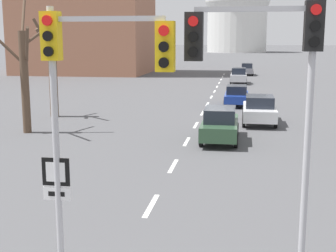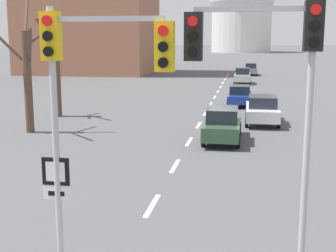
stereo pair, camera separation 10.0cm
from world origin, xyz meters
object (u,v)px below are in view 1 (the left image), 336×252
object	(u,v)px
route_sign_post	(57,192)
sedan_far_left	(247,69)
sedan_near_right	(220,124)
sedan_mid_centre	(259,109)
sedan_near_left	(239,76)
sedan_far_right	(237,95)
traffic_signal_centre_tall	(90,74)
traffic_signal_near_right	(271,67)

from	to	relation	value
route_sign_post	sedan_far_left	size ratio (longest dim) A/B	0.56
sedan_near_right	sedan_mid_centre	bearing A→B (deg)	68.53
route_sign_post	sedan_near_right	bearing A→B (deg)	78.29
sedan_near_left	sedan_far_right	world-z (taller)	sedan_near_left
sedan_near_left	sedan_far_left	size ratio (longest dim) A/B	0.98
sedan_near_left	sedan_near_right	world-z (taller)	sedan_near_left
traffic_signal_centre_tall	sedan_far_left	distance (m)	57.12
route_sign_post	sedan_near_left	bearing A→B (deg)	85.59
sedan_near_right	sedan_far_right	size ratio (longest dim) A/B	1.07
traffic_signal_near_right	sedan_mid_centre	world-z (taller)	traffic_signal_near_right
sedan_near_left	sedan_near_right	bearing A→B (deg)	-91.12
route_sign_post	sedan_far_right	bearing A→B (deg)	82.55
sedan_near_left	sedan_near_right	distance (m)	30.55
traffic_signal_centre_tall	traffic_signal_near_right	distance (m)	3.59
route_sign_post	sedan_near_right	distance (m)	13.84
route_sign_post	sedan_mid_centre	xyz separation A→B (m)	(4.85, 18.72, -0.87)
traffic_signal_near_right	sedan_far_left	xyz separation A→B (m)	(0.05, 56.39, -3.54)
sedan_near_left	sedan_far_right	bearing A→B (deg)	-89.92
traffic_signal_near_right	sedan_mid_centre	xyz separation A→B (m)	(0.49, 18.22, -3.52)
traffic_signal_centre_tall	sedan_far_right	bearing A→B (deg)	84.31
traffic_signal_centre_tall	sedan_far_left	size ratio (longest dim) A/B	1.23
sedan_mid_centre	sedan_far_left	bearing A→B (deg)	90.66
traffic_signal_centre_tall	sedan_far_left	bearing A→B (deg)	86.39
traffic_signal_centre_tall	sedan_far_right	size ratio (longest dim) A/B	1.30
traffic_signal_centre_tall	sedan_far_right	xyz separation A→B (m)	(2.61, 26.20, -3.44)
traffic_signal_near_right	sedan_near_left	xyz separation A→B (m)	(-0.96, 43.56, -3.48)
traffic_signal_near_right	sedan_far_right	bearing A→B (deg)	92.09
sedan_near_left	sedan_mid_centre	xyz separation A→B (m)	(1.45, -25.34, -0.03)
sedan_near_right	sedan_far_left	size ratio (longest dim) A/B	1.01
traffic_signal_near_right	sedan_near_right	world-z (taller)	traffic_signal_near_right
sedan_mid_centre	traffic_signal_near_right	bearing A→B (deg)	-91.53
route_sign_post	sedan_far_left	bearing A→B (deg)	85.57
sedan_near_left	traffic_signal_centre_tall	bearing A→B (deg)	-93.36
traffic_signal_near_right	sedan_far_left	distance (m)	56.50
sedan_near_left	sedan_far_left	distance (m)	12.87
traffic_signal_centre_tall	sedan_mid_centre	size ratio (longest dim) A/B	1.21
route_sign_post	sedan_mid_centre	world-z (taller)	route_sign_post
sedan_near_right	sedan_far_left	world-z (taller)	same
sedan_near_left	sedan_far_right	xyz separation A→B (m)	(0.02, -17.87, -0.10)
traffic_signal_centre_tall	traffic_signal_near_right	world-z (taller)	traffic_signal_near_right
sedan_far_right	sedan_near_right	bearing A→B (deg)	-92.81
traffic_signal_near_right	sedan_far_left	size ratio (longest dim) A/B	1.27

